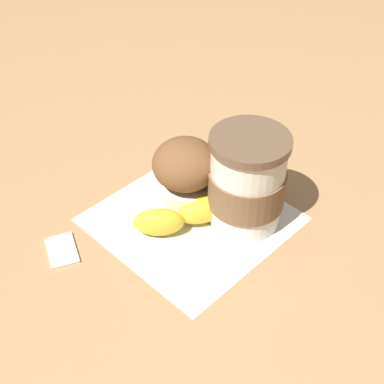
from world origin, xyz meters
TOP-DOWN VIEW (x-y plane):
  - ground_plane at (0.00, 0.00)m, footprint 3.00×3.00m
  - paper_napkin at (0.00, 0.00)m, footprint 0.25×0.25m
  - coffee_cup at (-0.06, 0.03)m, footprint 0.09×0.09m
  - muffin at (-0.01, -0.03)m, footprint 0.08×0.08m
  - banana at (-0.04, -0.01)m, footprint 0.22×0.12m
  - sugar_packet at (0.16, -0.04)m, footprint 0.04×0.06m

SIDE VIEW (x-z plane):
  - ground_plane at x=0.00m, z-range 0.00..0.00m
  - paper_napkin at x=0.00m, z-range 0.00..0.00m
  - sugar_packet at x=0.16m, z-range 0.00..0.01m
  - banana at x=-0.04m, z-range 0.00..0.04m
  - muffin at x=-0.01m, z-range 0.00..0.10m
  - coffee_cup at x=-0.06m, z-range 0.00..0.12m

